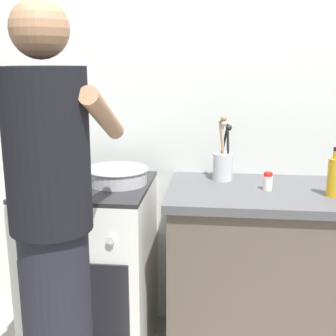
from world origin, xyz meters
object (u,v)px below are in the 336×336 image
(stove_range, at_px, (92,267))
(person, at_px, (53,238))
(mixing_bowl, at_px, (117,175))
(utensil_crock, at_px, (223,162))
(spice_bottle, at_px, (268,181))
(pot, at_px, (64,170))
(oil_bottle, at_px, (334,176))

(stove_range, bearing_deg, person, -86.51)
(mixing_bowl, distance_m, utensil_crock, 0.54)
(mixing_bowl, xyz_separation_m, spice_bottle, (0.73, -0.04, -0.00))
(pot, distance_m, spice_bottle, 1.01)
(oil_bottle, relative_size, person, 0.13)
(pot, distance_m, mixing_bowl, 0.28)
(pot, bearing_deg, mixing_bowl, -2.40)
(pot, bearing_deg, stove_range, -16.80)
(person, bearing_deg, spice_bottle, 35.12)
(utensil_crock, bearing_deg, stove_range, -166.98)
(mixing_bowl, relative_size, utensil_crock, 0.92)
(utensil_crock, xyz_separation_m, person, (-0.63, -0.75, -0.13))
(pot, distance_m, person, 0.67)
(mixing_bowl, bearing_deg, pot, 177.60)
(mixing_bowl, bearing_deg, oil_bottle, -5.85)
(spice_bottle, bearing_deg, utensil_crock, 143.20)
(utensil_crock, bearing_deg, spice_bottle, -36.80)
(utensil_crock, bearing_deg, person, -129.99)
(stove_range, bearing_deg, mixing_bowl, 12.31)
(utensil_crock, bearing_deg, oil_bottle, -24.63)
(mixing_bowl, distance_m, spice_bottle, 0.73)
(pot, relative_size, oil_bottle, 1.25)
(stove_range, distance_m, spice_bottle, 1.00)
(stove_range, xyz_separation_m, person, (0.04, -0.59, 0.41))
(stove_range, relative_size, oil_bottle, 4.00)
(pot, height_order, utensil_crock, utensil_crock)
(oil_bottle, bearing_deg, spice_bottle, 166.34)
(stove_range, xyz_separation_m, mixing_bowl, (0.14, 0.03, 0.49))
(person, bearing_deg, utensil_crock, 50.01)
(pot, bearing_deg, person, -74.50)
(spice_bottle, bearing_deg, stove_range, 179.70)
(oil_bottle, distance_m, person, 1.24)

